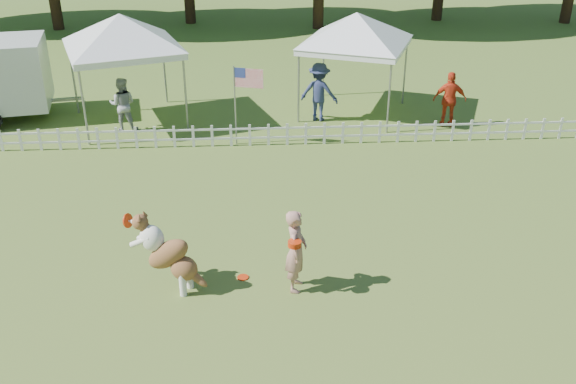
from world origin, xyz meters
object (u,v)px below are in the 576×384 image
object	(u,v)px
dog	(169,254)
spectator_b	(319,92)
frisbee_on_turf	(243,277)
canopy_tent_left	(126,71)
canopy_tent_right	(354,65)
spectator_c	(450,99)
handler	(296,251)
flag_pole	(235,106)
spectator_a	(123,104)

from	to	relation	value
dog	spectator_b	world-z (taller)	spectator_b
frisbee_on_turf	canopy_tent_left	world-z (taller)	canopy_tent_left
canopy_tent_left	canopy_tent_right	xyz separation A→B (m)	(6.60, 0.41, -0.06)
canopy_tent_left	spectator_c	bearing A→B (deg)	-24.18
canopy_tent_right	spectator_c	size ratio (longest dim) A/B	1.85
dog	spectator_b	distance (m)	9.01
handler	spectator_b	size ratio (longest dim) A/B	0.90
frisbee_on_turf	canopy_tent_right	size ratio (longest dim) A/B	0.07
canopy_tent_right	flag_pole	bearing A→B (deg)	-124.60
spectator_b	spectator_a	bearing A→B (deg)	25.97
handler	spectator_c	xyz separation A→B (m)	(4.92, 7.74, 0.02)
spectator_b	spectator_c	size ratio (longest dim) A/B	1.08
spectator_a	dog	bearing A→B (deg)	107.87
handler	spectator_c	size ratio (longest dim) A/B	0.97
handler	canopy_tent_left	world-z (taller)	canopy_tent_left
handler	frisbee_on_turf	bearing A→B (deg)	79.27
dog	canopy_tent_right	distance (m)	10.03
handler	spectator_b	xyz separation A→B (m)	(1.27, 8.45, 0.09)
spectator_a	spectator_c	xyz separation A→B (m)	(9.22, -0.22, 0.03)
canopy_tent_right	spectator_b	bearing A→B (deg)	-129.87
frisbee_on_turf	spectator_b	xyz separation A→B (m)	(2.21, 8.09, 0.85)
handler	dog	xyz separation A→B (m)	(-2.19, 0.12, -0.07)
handler	flag_pole	xyz separation A→B (m)	(-1.13, 6.73, 0.31)
spectator_b	handler	bearing A→B (deg)	102.46
frisbee_on_turf	canopy_tent_left	distance (m)	9.03
frisbee_on_turf	dog	bearing A→B (deg)	-169.31
handler	canopy_tent_right	xyz separation A→B (m)	(2.36, 9.03, 0.70)
canopy_tent_left	flag_pole	bearing A→B (deg)	-50.06
dog	spectator_a	world-z (taller)	spectator_a
frisbee_on_turf	canopy_tent_left	bearing A→B (deg)	111.75
spectator_a	spectator_c	world-z (taller)	spectator_c
canopy_tent_left	dog	bearing A→B (deg)	-95.15
handler	flag_pole	bearing A→B (deg)	19.62
handler	flag_pole	distance (m)	6.83
handler	spectator_a	world-z (taller)	handler
frisbee_on_turf	spectator_c	size ratio (longest dim) A/B	0.13
flag_pole	canopy_tent_right	bearing A→B (deg)	49.24
frisbee_on_turf	spectator_c	distance (m)	9.46
dog	spectator_a	bearing A→B (deg)	128.87
handler	dog	distance (m)	2.19
spectator_b	spectator_c	bearing A→B (deg)	-169.89
dog	canopy_tent_right	xyz separation A→B (m)	(4.55, 8.91, 0.77)
spectator_b	flag_pole	bearing A→B (deg)	56.55
canopy_tent_right	spectator_c	distance (m)	2.94
handler	canopy_tent_right	bearing A→B (deg)	-4.59
canopy_tent_left	spectator_b	size ratio (longest dim) A/B	1.79
canopy_tent_right	handler	bearing A→B (deg)	-82.60
handler	dog	world-z (taller)	handler
dog	flag_pole	xyz separation A→B (m)	(1.06, 6.61, 0.38)
canopy_tent_right	spectator_a	xyz separation A→B (m)	(-6.66, -1.07, -0.71)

